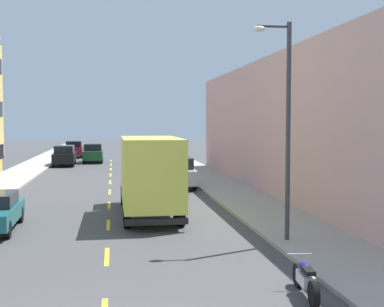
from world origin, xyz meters
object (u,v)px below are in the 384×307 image
at_px(delivery_box_truck, 149,172).
at_px(parked_motorcycle, 305,280).
at_px(street_lamp, 284,116).
at_px(parked_pickup_orange, 165,162).
at_px(parked_suv_silver, 178,172).
at_px(parked_suv_burgundy, 74,149).
at_px(moving_forest_sedan, 93,153).
at_px(parked_suv_black, 64,155).

distance_m(delivery_box_truck, parked_motorcycle, 11.71).
bearing_deg(street_lamp, parked_pickup_orange, 93.32).
bearing_deg(parked_suv_silver, street_lamp, -83.89).
height_order(street_lamp, parked_suv_burgundy, street_lamp).
distance_m(parked_suv_burgundy, parked_motorcycle, 51.11).
height_order(parked_suv_silver, parked_motorcycle, parked_suv_silver).
relative_size(parked_pickup_orange, parked_suv_silver, 1.10).
bearing_deg(parked_motorcycle, parked_pickup_orange, 90.52).
relative_size(parked_suv_burgundy, parked_suv_silver, 1.00).
height_order(moving_forest_sedan, parked_motorcycle, moving_forest_sedan).
relative_size(parked_suv_silver, moving_forest_sedan, 1.01).
bearing_deg(parked_suv_silver, parked_pickup_orange, 88.87).
bearing_deg(delivery_box_truck, parked_pickup_orange, 82.30).
bearing_deg(parked_motorcycle, parked_suv_silver, 91.31).
height_order(delivery_box_truck, moving_forest_sedan, delivery_box_truck).
relative_size(parked_pickup_orange, parked_suv_burgundy, 1.10).
bearing_deg(moving_forest_sedan, parked_motorcycle, -81.20).
xyz_separation_m(street_lamp, parked_suv_black, (-10.31, 33.37, -3.39)).
bearing_deg(moving_forest_sedan, parked_pickup_orange, -61.14).
distance_m(parked_suv_silver, parked_suv_black, 19.61).
distance_m(parked_suv_black, parked_motorcycle, 39.68).
distance_m(parked_suv_burgundy, parked_suv_silver, 30.53).
height_order(parked_suv_burgundy, parked_suv_black, same).
xyz_separation_m(street_lamp, parked_suv_burgundy, (-10.23, 45.06, -3.39)).
bearing_deg(parked_pickup_orange, parked_suv_black, 138.99).
distance_m(delivery_box_truck, parked_suv_burgundy, 39.55).
relative_size(street_lamp, parked_suv_black, 1.53).
xyz_separation_m(street_lamp, parked_motorcycle, (-1.21, -5.24, -3.97)).
distance_m(parked_pickup_orange, parked_suv_silver, 9.96).
xyz_separation_m(parked_suv_silver, moving_forest_sedan, (-6.07, 21.33, 0.00)).
xyz_separation_m(parked_suv_burgundy, moving_forest_sedan, (2.47, -7.98, 0.00)).
bearing_deg(parked_pickup_orange, delivery_box_truck, -97.70).
relative_size(parked_suv_silver, parked_suv_black, 1.00).
distance_m(parked_suv_black, moving_forest_sedan, 4.50).
relative_size(street_lamp, parked_motorcycle, 3.59).
height_order(parked_pickup_orange, parked_suv_black, parked_suv_black).
distance_m(parked_pickup_orange, parked_suv_black, 11.68).
distance_m(parked_suv_burgundy, parked_suv_black, 11.69).
distance_m(parked_suv_silver, parked_motorcycle, 21.01).
distance_m(street_lamp, parked_suv_black, 35.09).
bearing_deg(delivery_box_truck, parked_suv_burgundy, 98.84).
bearing_deg(parked_motorcycle, street_lamp, 77.03).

